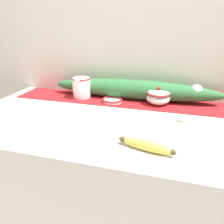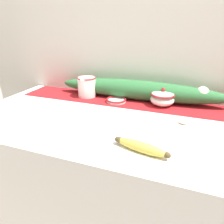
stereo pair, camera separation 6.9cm
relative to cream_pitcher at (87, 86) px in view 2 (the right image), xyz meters
The scene contains 9 objects.
countertop 0.66m from the cream_pitcher, 38.30° to the right, with size 1.53×0.72×0.93m, color silver.
back_wall 0.40m from the cream_pitcher, 24.18° to the left, with size 2.33×0.04×2.40m, color silver.
table_runner 0.32m from the cream_pitcher, ahead, with size 1.41×0.22×0.00m, color #A8191E.
cream_pitcher is the anchor object (origin of this frame).
sugar_bowl 0.46m from the cream_pitcher, ahead, with size 0.13×0.13×0.10m.
small_dish 0.21m from the cream_pitcher, 10.17° to the right, with size 0.12×0.12×0.02m.
banana 0.65m from the cream_pitcher, 47.02° to the right, with size 0.21×0.08×0.04m.
spoon 0.60m from the cream_pitcher, 19.17° to the right, with size 0.17×0.07×0.01m.
poinsettia_garland 0.32m from the cream_pitcher, ahead, with size 1.00×0.12×0.11m.
Camera 2 is at (0.24, -0.82, 1.33)m, focal length 32.00 mm.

